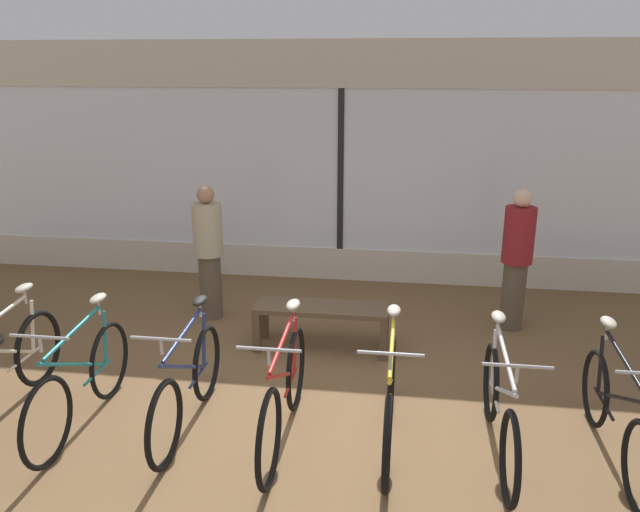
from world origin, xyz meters
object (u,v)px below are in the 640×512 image
bicycle_right (500,410)px  bicycle_far_right (615,416)px  display_bench (322,314)px  bicycle_center (284,395)px  bicycle_center_left (188,385)px  bicycle_center_right (390,401)px  customer_near_rack (209,250)px  bicycle_left (82,383)px  customer_by_window (517,257)px  bicycle_far_left (5,370)px

bicycle_right → bicycle_far_right: bicycle_right is taller
display_bench → bicycle_center: bearing=-92.2°
bicycle_center_left → bicycle_right: bearing=-0.5°
bicycle_center_right → bicycle_center: bearing=-175.8°
bicycle_center_right → bicycle_right: bicycle_center_right is taller
display_bench → bicycle_right: bearing=-45.7°
bicycle_far_right → customer_near_rack: size_ratio=1.09×
bicycle_center → bicycle_right: 1.67m
bicycle_left → bicycle_far_right: bearing=1.5°
customer_near_rack → customer_by_window: (3.49, 0.18, 0.02)m
bicycle_right → customer_by_window: size_ratio=1.08×
bicycle_right → bicycle_left: bearing=-178.7°
bicycle_center_left → customer_near_rack: size_ratio=1.06×
bicycle_center → bicycle_center_right: 0.84m
bicycle_far_left → bicycle_right: bicycle_far_left is taller
bicycle_center → customer_near_rack: bearing=119.7°
bicycle_far_left → display_bench: size_ratio=1.25×
bicycle_far_left → customer_near_rack: 2.57m
bicycle_center_left → customer_near_rack: (-0.53, 2.29, 0.45)m
display_bench → customer_by_window: (2.07, 0.84, 0.45)m
bicycle_left → customer_by_window: size_ratio=1.06×
bicycle_center → bicycle_center_right: size_ratio=1.05×
bicycle_left → bicycle_center_right: bearing=1.9°
display_bench → customer_by_window: customer_by_window is taller
bicycle_far_left → customer_by_window: 5.24m
bicycle_center_left → bicycle_center_right: bearing=-0.4°
bicycle_far_left → display_bench: 3.00m
bicycle_right → customer_by_window: (0.47, 2.49, 0.47)m
bicycle_center → display_bench: bearing=87.8°
customer_near_rack → bicycle_left: bearing=-98.2°
bicycle_center_right → customer_by_window: bearing=62.2°
bicycle_center_right → bicycle_left: bearing=-178.1°
bicycle_far_left → bicycle_center_left: bearing=-0.6°
bicycle_far_left → bicycle_far_right: size_ratio=1.02×
bicycle_far_left → bicycle_center_right: 3.30m
display_bench → customer_near_rack: bearing=154.7°
bicycle_center → bicycle_right: bicycle_center is taller
bicycle_center_left → display_bench: 1.85m
bicycle_far_left → bicycle_center: (2.46, -0.09, 0.01)m
bicycle_center_right → display_bench: 1.81m
bicycle_center_left → customer_near_rack: bearing=103.1°
bicycle_center → bicycle_center_right: bicycle_center is taller
bicycle_far_left → bicycle_left: 0.77m
bicycle_center → bicycle_right: bearing=1.7°
bicycle_center_left → bicycle_right: size_ratio=0.97×
bicycle_center → bicycle_left: bearing=-179.2°
bicycle_center_right → bicycle_far_right: size_ratio=0.99×
bicycle_center → customer_near_rack: size_ratio=1.13×
customer_by_window → bicycle_center_right: bearing=-117.8°
display_bench → customer_near_rack: customer_near_rack is taller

